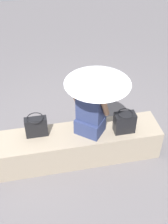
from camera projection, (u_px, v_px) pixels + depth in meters
ground_plane at (79, 156)px, 4.15m from camera, size 14.00×14.00×0.00m
stone_bench at (78, 145)px, 4.01m from camera, size 2.25×0.51×0.46m
person_seated at (90, 109)px, 3.64m from camera, size 0.49×0.45×0.90m
parasol at (98, 77)px, 3.27m from camera, size 0.79×0.79×1.02m
handbag_black at (36, 126)px, 3.74m from camera, size 0.29×0.21×0.30m
tote_bag_canvas at (125, 122)px, 3.80m from camera, size 0.27×0.20×0.31m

